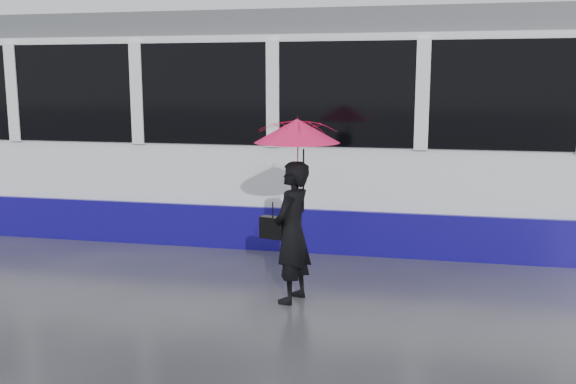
# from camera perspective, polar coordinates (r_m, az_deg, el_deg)

# --- Properties ---
(ground) EXTENTS (90.00, 90.00, 0.00)m
(ground) POSITION_cam_1_polar(r_m,az_deg,el_deg) (7.84, 1.21, -7.84)
(ground) COLOR #2A2A2F
(ground) RESTS_ON ground
(rails) EXTENTS (34.00, 1.51, 0.02)m
(rails) POSITION_cam_1_polar(r_m,az_deg,el_deg) (10.21, 3.88, -3.59)
(rails) COLOR #3F3D38
(rails) RESTS_ON ground
(tram) EXTENTS (26.00, 2.56, 3.35)m
(tram) POSITION_cam_1_polar(r_m,az_deg,el_deg) (9.87, 14.72, 5.22)
(tram) COLOR white
(tram) RESTS_ON ground
(woman) EXTENTS (0.50, 0.64, 1.54)m
(woman) POSITION_cam_1_polar(r_m,az_deg,el_deg) (6.92, 0.38, -3.60)
(woman) COLOR black
(woman) RESTS_ON ground
(umbrella) EXTENTS (1.10, 1.10, 1.04)m
(umbrella) POSITION_cam_1_polar(r_m,az_deg,el_deg) (6.76, 0.80, 3.99)
(umbrella) COLOR #E21355
(umbrella) RESTS_ON ground
(handbag) EXTENTS (0.30, 0.18, 0.42)m
(handbag) POSITION_cam_1_polar(r_m,az_deg,el_deg) (6.98, -1.36, -3.17)
(handbag) COLOR black
(handbag) RESTS_ON ground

